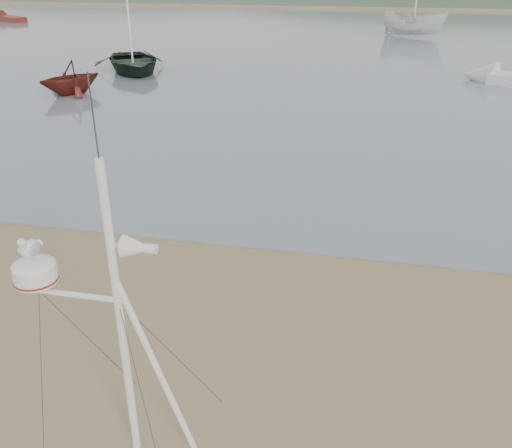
% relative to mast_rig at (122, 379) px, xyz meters
% --- Properties ---
extents(ground, '(560.00, 560.00, 0.00)m').
position_rel_mast_rig_xyz_m(ground, '(-0.60, 1.41, -1.11)').
color(ground, olive).
rests_on(ground, ground).
extents(sandbar, '(560.00, 7.00, 0.07)m').
position_rel_mast_rig_xyz_m(sandbar, '(-0.60, 71.41, -1.03)').
color(sandbar, olive).
rests_on(sandbar, water).
extents(hill_ridge, '(620.00, 180.00, 80.00)m').
position_rel_mast_rig_xyz_m(hill_ridge, '(17.92, 236.41, -20.80)').
color(hill_ridge, '#213716').
rests_on(hill_ridge, ground).
extents(mast_rig, '(2.03, 2.17, 4.58)m').
position_rel_mast_rig_xyz_m(mast_rig, '(0.00, 0.00, 0.00)').
color(mast_rig, white).
rests_on(mast_rig, ground).
extents(boat_dark, '(3.90, 2.99, 5.43)m').
position_rel_mast_rig_xyz_m(boat_dark, '(-10.34, 23.83, 1.65)').
color(boat_dark, black).
rests_on(boat_dark, water).
extents(boat_red, '(2.89, 2.58, 2.86)m').
position_rel_mast_rig_xyz_m(boat_red, '(-10.85, 18.09, 0.36)').
color(boat_red, maroon).
rests_on(boat_red, water).
extents(boat_white, '(2.55, 2.52, 5.24)m').
position_rel_mast_rig_xyz_m(boat_white, '(5.30, 43.13, 1.55)').
color(boat_white, silver).
rests_on(boat_white, water).
extents(dinghy_red_far, '(5.93, 4.41, 1.47)m').
position_rel_mast_rig_xyz_m(dinghy_red_far, '(-35.60, 48.71, -0.82)').
color(dinghy_red_far, maroon).
rests_on(dinghy_red_far, ground).
extents(sailboat_white_near, '(6.26, 4.26, 6.26)m').
position_rel_mast_rig_xyz_m(sailboat_white_near, '(9.03, 24.61, -0.80)').
color(sailboat_white_near, silver).
rests_on(sailboat_white_near, ground).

